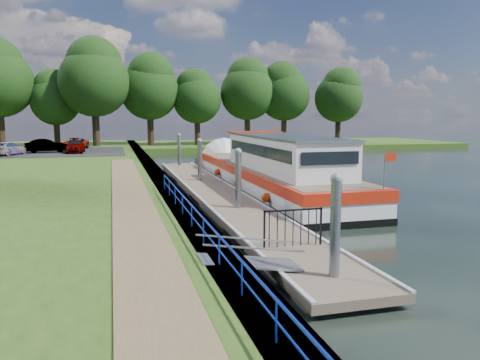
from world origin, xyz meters
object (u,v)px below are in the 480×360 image
object	(u,v)px
barge	(266,170)
car_d	(73,144)
car_a	(75,146)
car_b	(47,146)
pontoon	(216,195)
car_c	(8,148)

from	to	relation	value
barge	car_d	bearing A→B (deg)	116.13
car_a	car_d	distance (m)	5.05
car_b	car_d	bearing A→B (deg)	-39.20
pontoon	car_a	world-z (taller)	car_a
car_c	car_d	size ratio (longest dim) A/B	0.95
pontoon	car_c	xyz separation A→B (m)	(-14.09, 22.10, 1.23)
car_b	car_c	xyz separation A→B (m)	(-2.94, -2.18, -0.06)
pontoon	car_b	xyz separation A→B (m)	(-11.15, 24.28, 1.30)
car_c	car_d	xyz separation A→B (m)	(5.03, 6.29, 0.00)
pontoon	barge	xyz separation A→B (m)	(3.60, 2.60, 0.90)
car_a	car_b	bearing A→B (deg)	163.07
barge	car_c	bearing A→B (deg)	132.20
barge	car_a	xyz separation A→B (m)	(-12.09, 20.78, 0.40)
car_b	car_d	size ratio (longest dim) A/B	0.93
pontoon	car_a	distance (m)	24.91
pontoon	car_a	size ratio (longest dim) A/B	7.78
barge	car_a	world-z (taller)	barge
car_a	car_c	world-z (taller)	car_a
barge	car_d	distance (m)	28.73
car_b	car_d	world-z (taller)	car_b
pontoon	car_c	distance (m)	26.24
pontoon	car_b	world-z (taller)	car_b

